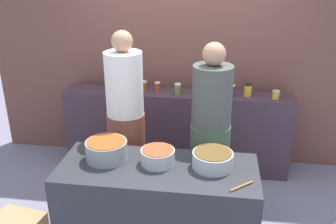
# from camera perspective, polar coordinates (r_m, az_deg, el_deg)

# --- Properties ---
(ground) EXTENTS (12.00, 12.00, 0.00)m
(ground) POSITION_cam_1_polar(r_m,az_deg,el_deg) (3.86, -0.75, -16.60)
(ground) COLOR gray
(storefront_wall) EXTENTS (4.80, 0.12, 3.00)m
(storefront_wall) POSITION_cam_1_polar(r_m,az_deg,el_deg) (4.54, 1.95, 10.55)
(storefront_wall) COLOR brown
(storefront_wall) RESTS_ON ground
(display_shelf) EXTENTS (2.70, 0.36, 0.99)m
(display_shelf) POSITION_cam_1_polar(r_m,az_deg,el_deg) (4.53, 1.31, -2.92)
(display_shelf) COLOR #412F3B
(display_shelf) RESTS_ON ground
(prep_table) EXTENTS (1.70, 0.70, 0.81)m
(prep_table) POSITION_cam_1_polar(r_m,az_deg,el_deg) (3.38, -1.57, -14.42)
(prep_table) COLOR #2C2D33
(prep_table) RESTS_ON ground
(preserve_jar_0) EXTENTS (0.08, 0.08, 0.12)m
(preserve_jar_0) POSITION_cam_1_polar(r_m,az_deg,el_deg) (4.52, -9.21, 4.35)
(preserve_jar_0) COLOR orange
(preserve_jar_0) RESTS_ON display_shelf
(preserve_jar_1) EXTENTS (0.07, 0.07, 0.13)m
(preserve_jar_1) POSITION_cam_1_polar(r_m,az_deg,el_deg) (4.49, -7.76, 4.36)
(preserve_jar_1) COLOR #3C5329
(preserve_jar_1) RESTS_ON display_shelf
(preserve_jar_2) EXTENTS (0.08, 0.08, 0.12)m
(preserve_jar_2) POSITION_cam_1_polar(r_m,az_deg,el_deg) (4.40, -3.82, 4.06)
(preserve_jar_2) COLOR brown
(preserve_jar_2) RESTS_ON display_shelf
(preserve_jar_3) EXTENTS (0.07, 0.07, 0.12)m
(preserve_jar_3) POSITION_cam_1_polar(r_m,az_deg,el_deg) (4.35, -1.65, 3.91)
(preserve_jar_3) COLOR #BA3722
(preserve_jar_3) RESTS_ON display_shelf
(preserve_jar_4) EXTENTS (0.08, 0.08, 0.13)m
(preserve_jar_4) POSITION_cam_1_polar(r_m,az_deg,el_deg) (4.28, 1.51, 3.64)
(preserve_jar_4) COLOR olive
(preserve_jar_4) RESTS_ON display_shelf
(preserve_jar_5) EXTENTS (0.08, 0.08, 0.13)m
(preserve_jar_5) POSITION_cam_1_polar(r_m,az_deg,el_deg) (4.28, 5.42, 3.60)
(preserve_jar_5) COLOR brown
(preserve_jar_5) RESTS_ON display_shelf
(preserve_jar_6) EXTENTS (0.07, 0.07, 0.14)m
(preserve_jar_6) POSITION_cam_1_polar(r_m,az_deg,el_deg) (4.26, 9.89, 3.28)
(preserve_jar_6) COLOR #45264E
(preserve_jar_6) RESTS_ON display_shelf
(preserve_jar_7) EXTENTS (0.09, 0.09, 0.14)m
(preserve_jar_7) POSITION_cam_1_polar(r_m,az_deg,el_deg) (4.31, 12.28, 3.37)
(preserve_jar_7) COLOR gold
(preserve_jar_7) RESTS_ON display_shelf
(preserve_jar_8) EXTENTS (0.08, 0.08, 0.10)m
(preserve_jar_8) POSITION_cam_1_polar(r_m,az_deg,el_deg) (4.30, 16.38, 2.58)
(preserve_jar_8) COLOR gold
(preserve_jar_8) RESTS_ON display_shelf
(cooking_pot_left) EXTENTS (0.36, 0.36, 0.17)m
(cooking_pot_left) POSITION_cam_1_polar(r_m,az_deg,el_deg) (3.27, -9.50, -5.84)
(cooking_pot_left) COLOR gray
(cooking_pot_left) RESTS_ON prep_table
(cooking_pot_center) EXTENTS (0.29, 0.29, 0.14)m
(cooking_pot_center) POSITION_cam_1_polar(r_m,az_deg,el_deg) (3.17, -1.60, -6.91)
(cooking_pot_center) COLOR #B7B7BC
(cooking_pot_center) RESTS_ON prep_table
(cooking_pot_right) EXTENTS (0.34, 0.34, 0.14)m
(cooking_pot_right) POSITION_cam_1_polar(r_m,az_deg,el_deg) (3.14, 6.93, -7.34)
(cooking_pot_right) COLOR #B7B7BC
(cooking_pot_right) RESTS_ON prep_table
(wooden_spoon) EXTENTS (0.19, 0.17, 0.02)m
(wooden_spoon) POSITION_cam_1_polar(r_m,az_deg,el_deg) (2.95, 11.35, -11.19)
(wooden_spoon) COLOR #9E703D
(wooden_spoon) RESTS_ON prep_table
(cook_with_tongs) EXTENTS (0.38, 0.38, 1.85)m
(cook_with_tongs) POSITION_cam_1_polar(r_m,az_deg,el_deg) (3.76, -6.48, -2.81)
(cook_with_tongs) COLOR brown
(cook_with_tongs) RESTS_ON ground
(cook_in_cap) EXTENTS (0.39, 0.39, 1.77)m
(cook_in_cap) POSITION_cam_1_polar(r_m,az_deg,el_deg) (3.64, 6.52, -4.36)
(cook_in_cap) COLOR #485C42
(cook_in_cap) RESTS_ON ground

